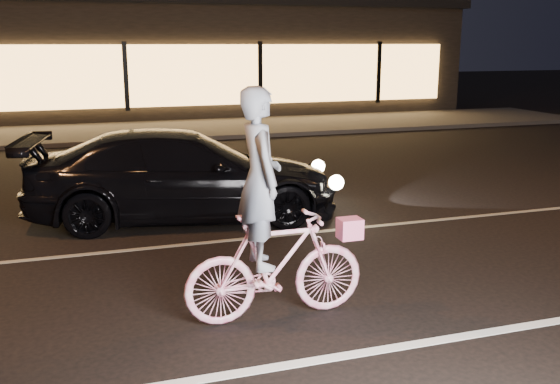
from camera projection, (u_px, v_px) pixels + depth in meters
name	position (u px, v px, depth m)	size (l,w,h in m)	color
ground	(243.00, 298.00, 6.68)	(90.00, 90.00, 0.00)	black
lane_stripe_near	(288.00, 365.00, 5.30)	(60.00, 0.12, 0.01)	silver
lane_stripe_far	(206.00, 243.00, 8.53)	(60.00, 0.10, 0.01)	gray
sidewalk	(134.00, 132.00, 18.69)	(30.00, 4.00, 0.12)	#383533
storefront	(116.00, 56.00, 23.72)	(25.40, 8.42, 4.20)	black
cyclist	(271.00, 240.00, 6.02)	(1.82, 0.63, 2.29)	#D62A63
sedan	(184.00, 175.00, 9.58)	(4.96, 2.62, 1.37)	black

